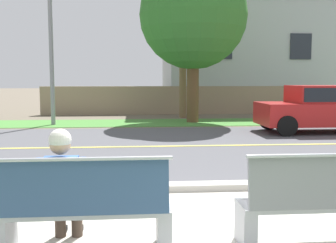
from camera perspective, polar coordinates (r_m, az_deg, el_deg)
ground_plane at (r=11.91m, az=-1.25°, el=-2.38°), size 140.00×140.00×0.00m
sidewalk_pavement at (r=4.56m, az=4.82°, el=-16.30°), size 44.00×3.60×0.01m
curb_edge at (r=6.38m, az=1.88°, el=-9.28°), size 44.00×0.30×0.11m
street_asphalt at (r=10.43m, az=-0.75°, el=-3.56°), size 52.00×8.00×0.01m
road_centre_line at (r=10.43m, az=-0.75°, el=-3.53°), size 48.00×0.14×0.01m
far_verge_grass at (r=16.10m, az=-2.17°, el=-0.17°), size 48.00×2.80×0.02m
bench_left at (r=4.14m, az=-11.82°, el=-12.20°), size 1.73×0.48×1.01m
bench_right at (r=4.54m, az=21.11°, el=-10.83°), size 1.73×0.48×1.01m
seated_person_blue at (r=4.27m, az=-14.69°, el=-8.55°), size 0.52×0.68×1.25m
car_red_near at (r=14.13m, az=21.42°, el=2.01°), size 4.30×1.86×1.54m
streetlamp at (r=16.25m, az=-16.20°, el=13.21°), size 0.24×2.10×6.68m
shade_tree_left at (r=16.44m, az=4.14°, el=15.90°), size 4.26×4.26×7.03m
garden_wall at (r=20.13m, az=0.76°, el=3.04°), size 13.00×0.36×1.40m
house_across_street at (r=24.13m, az=10.74°, el=9.93°), size 9.81×6.91×6.78m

